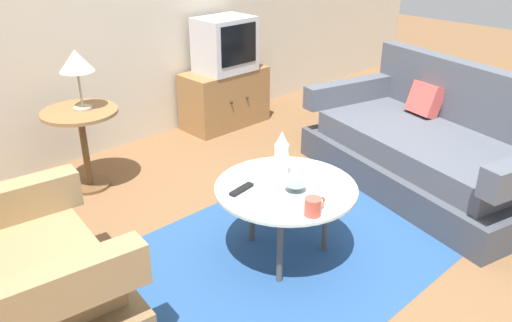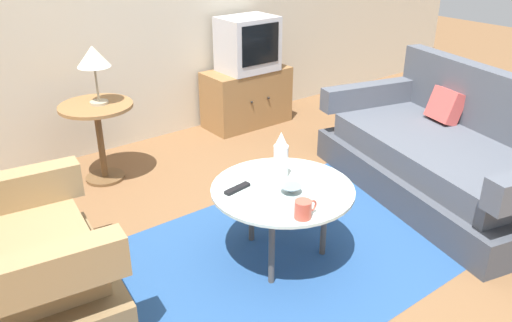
# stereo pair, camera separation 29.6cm
# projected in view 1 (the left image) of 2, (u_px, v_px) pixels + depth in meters

# --- Properties ---
(ground_plane) EXTENTS (16.00, 16.00, 0.00)m
(ground_plane) POSITION_uv_depth(u_px,v_px,m) (312.00, 260.00, 3.15)
(ground_plane) COLOR brown
(area_rug) EXTENTS (2.60, 1.54, 0.00)m
(area_rug) POSITION_uv_depth(u_px,v_px,m) (284.00, 254.00, 3.20)
(area_rug) COLOR navy
(area_rug) RESTS_ON ground
(armchair) EXTENTS (0.99, 1.10, 0.89)m
(armchair) POSITION_uv_depth(u_px,v_px,m) (12.00, 289.00, 2.44)
(armchair) COLOR brown
(armchair) RESTS_ON ground
(couch) EXTENTS (1.40, 2.08, 0.88)m
(couch) POSITION_uv_depth(u_px,v_px,m) (432.00, 149.00, 3.95)
(couch) COLOR #3E424B
(couch) RESTS_ON ground
(coffee_table) EXTENTS (0.83, 0.83, 0.47)m
(coffee_table) POSITION_uv_depth(u_px,v_px,m) (286.00, 192.00, 3.01)
(coffee_table) COLOR #B2C6C1
(coffee_table) RESTS_ON ground
(side_table) EXTENTS (0.55, 0.55, 0.62)m
(side_table) POSITION_uv_depth(u_px,v_px,m) (82.00, 132.00, 3.82)
(side_table) COLOR olive
(side_table) RESTS_ON ground
(tv_stand) EXTENTS (0.84, 0.43, 0.55)m
(tv_stand) POSITION_uv_depth(u_px,v_px,m) (225.00, 98.00, 5.08)
(tv_stand) COLOR olive
(tv_stand) RESTS_ON ground
(television) EXTENTS (0.52, 0.40, 0.50)m
(television) POSITION_uv_depth(u_px,v_px,m) (225.00, 44.00, 4.85)
(television) COLOR #B7B7BC
(television) RESTS_ON tv_stand
(table_lamp) EXTENTS (0.24, 0.24, 0.43)m
(table_lamp) POSITION_uv_depth(u_px,v_px,m) (76.00, 63.00, 3.62)
(table_lamp) COLOR #9E937A
(table_lamp) RESTS_ON side_table
(vase) EXTENTS (0.09, 0.09, 0.29)m
(vase) POSITION_uv_depth(u_px,v_px,m) (282.00, 155.00, 3.07)
(vase) COLOR white
(vase) RESTS_ON coffee_table
(mug) EXTENTS (0.14, 0.09, 0.10)m
(mug) POSITION_uv_depth(u_px,v_px,m) (313.00, 206.00, 2.69)
(mug) COLOR #B74C3D
(mug) RESTS_ON coffee_table
(bowl) EXTENTS (0.12, 0.12, 0.04)m
(bowl) POSITION_uv_depth(u_px,v_px,m) (295.00, 187.00, 2.94)
(bowl) COLOR slate
(bowl) RESTS_ON coffee_table
(tv_remote_dark) EXTENTS (0.18, 0.06, 0.02)m
(tv_remote_dark) POSITION_uv_depth(u_px,v_px,m) (242.00, 189.00, 2.94)
(tv_remote_dark) COLOR black
(tv_remote_dark) RESTS_ON coffee_table
(tv_remote_silver) EXTENTS (0.15, 0.11, 0.02)m
(tv_remote_silver) POSITION_uv_depth(u_px,v_px,m) (278.00, 208.00, 2.76)
(tv_remote_silver) COLOR #B2B2B7
(tv_remote_silver) RESTS_ON coffee_table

